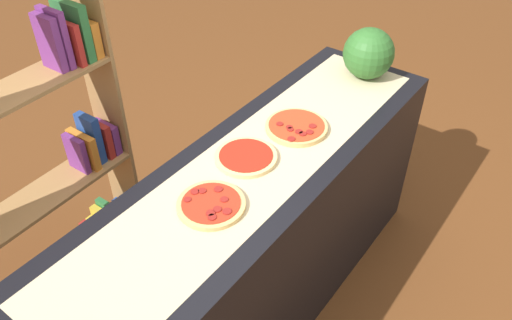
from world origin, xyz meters
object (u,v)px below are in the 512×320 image
Objects in this scene: pizza_pepperoni_0 at (211,204)px; pizza_plain_1 at (246,157)px; watermelon at (369,53)px; bookshelf at (55,146)px; pizza_pepperoni_2 at (297,127)px.

pizza_pepperoni_0 reaches higher than pizza_plain_1.
watermelon is (0.88, -0.08, 0.11)m from pizza_plain_1.
watermelon is 1.54m from bookshelf.
watermelon is at bearing -4.89° from pizza_plain_1.
pizza_plain_1 is 0.29m from pizza_pepperoni_2.
pizza_plain_1 is at bearing -70.50° from bookshelf.
pizza_pepperoni_2 reaches higher than pizza_plain_1.
watermelon is at bearing -0.44° from pizza_pepperoni_0.
bookshelf reaches higher than pizza_plain_1.
watermelon is (1.17, -0.01, 0.11)m from pizza_pepperoni_0.
pizza_plain_1 is at bearing 12.89° from pizza_pepperoni_0.
bookshelf is (-1.19, 0.95, -0.27)m from watermelon.
pizza_pepperoni_2 is at bearing 177.95° from watermelon.
watermelon is at bearing -2.05° from pizza_pepperoni_2.
pizza_pepperoni_2 is at bearing 1.21° from pizza_pepperoni_0.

